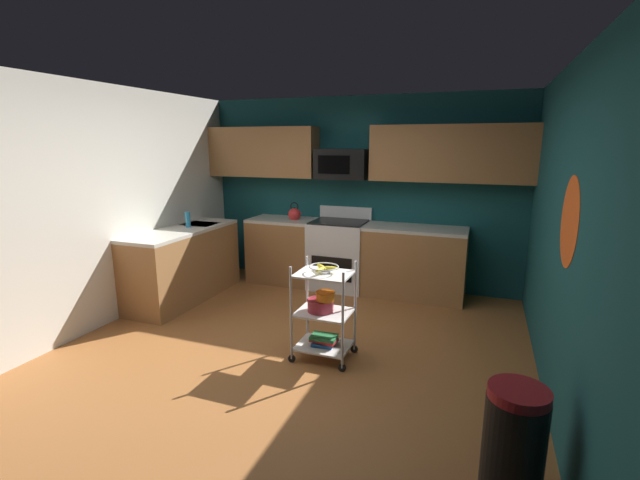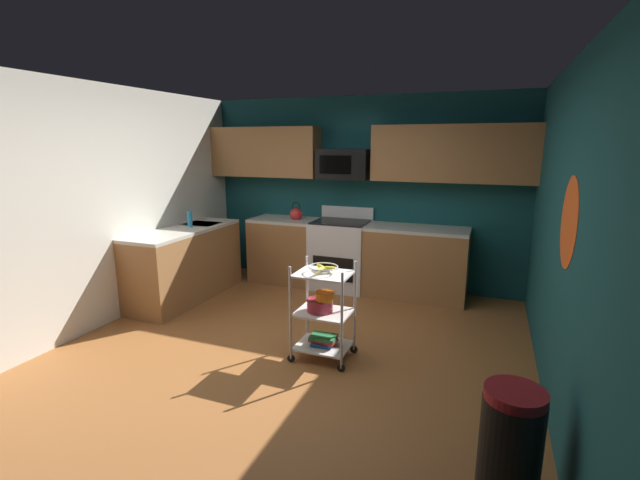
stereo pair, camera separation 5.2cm
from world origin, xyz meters
name	(u,v)px [view 2 (the right image)]	position (x,y,z in m)	size (l,w,h in m)	color
floor	(288,357)	(0.00, 0.00, -0.02)	(4.40, 4.80, 0.04)	#995B2D
wall_back	(361,193)	(0.00, 2.43, 1.30)	(4.52, 0.06, 2.60)	#14474C
wall_left	(98,208)	(-2.23, 0.00, 1.30)	(0.06, 4.80, 2.60)	silver
wall_right	(569,241)	(2.23, 0.00, 1.30)	(0.06, 4.80, 2.60)	#14474C
wall_flower_decal	(569,222)	(2.20, -0.13, 1.45)	(0.64, 0.64, 0.00)	#E5591E
counter_run	(294,259)	(-0.69, 1.69, 0.46)	(3.70, 2.28, 0.92)	#9E6B3D
oven_range	(341,254)	(-0.18, 2.10, 0.48)	(0.76, 0.65, 1.10)	white
upper_cabinets	(361,153)	(0.04, 2.23, 1.85)	(4.40, 0.33, 0.70)	#9E6B3D
microwave	(344,164)	(-0.18, 2.21, 1.70)	(0.70, 0.39, 0.40)	black
rolling_cart	(323,312)	(0.33, 0.08, 0.45)	(0.56, 0.41, 0.91)	silver
fruit_bowl	(323,268)	(0.33, 0.08, 0.88)	(0.27, 0.27, 0.07)	silver
mixing_bowl_large	(320,305)	(0.30, 0.08, 0.52)	(0.25, 0.25, 0.11)	maroon
mixing_bowl_small	(325,296)	(0.35, 0.07, 0.62)	(0.18, 0.18, 0.08)	orange
book_stack	(323,340)	(0.33, 0.08, 0.18)	(0.26, 0.19, 0.09)	#1E4C8C
kettle	(296,214)	(-0.85, 2.10, 1.00)	(0.21, 0.18, 0.26)	red
dish_soap_bottle	(190,219)	(-1.89, 1.09, 1.02)	(0.06, 0.06, 0.20)	#2D8CBF
trash_can	(510,443)	(1.90, -1.07, 0.33)	(0.34, 0.42, 0.66)	black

